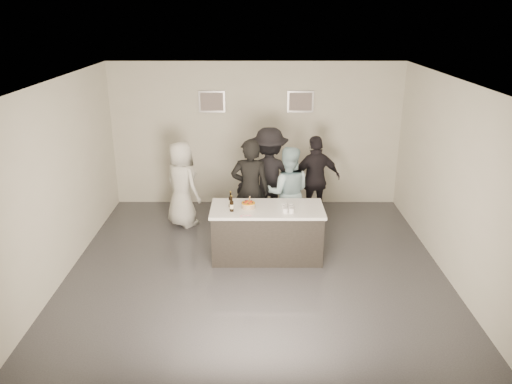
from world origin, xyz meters
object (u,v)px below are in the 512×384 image
at_px(beer_bottle_b, 232,204).
at_px(person_main_blue, 288,192).
at_px(bar_counter, 267,232).
at_px(person_main_black, 250,190).
at_px(beer_bottle_a, 231,199).
at_px(person_guest_right, 315,180).
at_px(person_guest_back, 269,177).
at_px(person_guest_left, 182,184).
at_px(cake, 248,206).

height_order(beer_bottle_b, person_main_blue, person_main_blue).
bearing_deg(bar_counter, person_main_black, 111.84).
relative_size(beer_bottle_a, person_main_blue, 0.15).
xyz_separation_m(person_guest_right, person_guest_back, (-0.90, -0.09, 0.09)).
bearing_deg(person_guest_right, person_guest_left, -12.26).
distance_m(cake, person_guest_left, 1.88).
xyz_separation_m(cake, person_main_blue, (0.70, 0.86, -0.08)).
height_order(beer_bottle_a, person_guest_right, person_guest_right).
bearing_deg(cake, person_guest_left, 133.34).
relative_size(person_main_blue, person_guest_back, 0.89).
bearing_deg(person_guest_left, beer_bottle_b, 166.40).
distance_m(cake, beer_bottle_a, 0.31).
height_order(beer_bottle_b, person_guest_right, person_guest_right).
bearing_deg(cake, person_main_blue, 50.85).
bearing_deg(bar_counter, person_guest_right, 57.76).
bearing_deg(person_main_black, beer_bottle_a, 69.27).
bearing_deg(person_guest_right, cake, 34.25).
distance_m(beer_bottle_b, person_main_blue, 1.41).
distance_m(beer_bottle_b, person_guest_back, 1.72).
bearing_deg(bar_counter, person_guest_back, 87.48).
bearing_deg(person_main_black, bar_counter, 115.92).
relative_size(person_main_blue, person_guest_right, 0.99).
bearing_deg(person_main_black, person_main_blue, -164.45).
xyz_separation_m(cake, person_main_black, (0.02, 0.72, 0.00)).
bearing_deg(person_main_blue, person_main_black, 14.24).
xyz_separation_m(person_guest_left, person_guest_back, (1.66, 0.08, 0.13)).
bearing_deg(beer_bottle_a, bar_counter, -3.22).
distance_m(bar_counter, cake, 0.58).
xyz_separation_m(beer_bottle_a, person_guest_right, (1.57, 1.50, -0.16)).
height_order(bar_counter, person_guest_back, person_guest_back).
distance_m(beer_bottle_a, person_main_blue, 1.30).
relative_size(bar_counter, person_main_black, 0.99).
xyz_separation_m(beer_bottle_b, person_guest_right, (1.54, 1.69, -0.16)).
distance_m(person_guest_left, person_guest_right, 2.57).
distance_m(beer_bottle_a, person_guest_left, 1.67).
xyz_separation_m(beer_bottle_b, person_main_blue, (0.96, 1.01, -0.18)).
bearing_deg(beer_bottle_a, beer_bottle_b, -82.41).
height_order(bar_counter, person_guest_left, person_guest_left).
distance_m(bar_counter, beer_bottle_a, 0.84).
xyz_separation_m(beer_bottle_b, person_guest_back, (0.64, 1.60, -0.08)).
bearing_deg(person_guest_left, person_guest_right, -133.85).
distance_m(person_main_blue, person_guest_back, 0.68).
bearing_deg(person_guest_back, bar_counter, 87.26).
bearing_deg(person_guest_right, person_guest_back, -10.42).
bearing_deg(person_main_blue, person_guest_left, -11.55).
relative_size(cake, person_guest_right, 0.13).
bearing_deg(beer_bottle_b, person_main_blue, 46.28).
bearing_deg(cake, person_guest_right, 50.29).
bearing_deg(person_guest_left, beer_bottle_a, 169.35).
height_order(person_main_blue, person_guest_right, person_guest_right).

